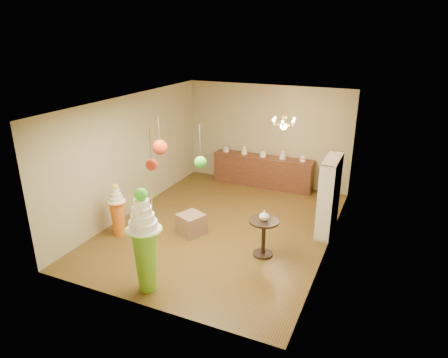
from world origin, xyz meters
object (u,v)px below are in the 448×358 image
at_px(pedestal_orange, 118,214).
at_px(round_table, 264,233).
at_px(sideboard, 263,171).
at_px(pedestal_green, 145,247).

height_order(pedestal_orange, round_table, pedestal_orange).
xyz_separation_m(pedestal_orange, sideboard, (2.00, 4.32, -0.05)).
relative_size(pedestal_green, round_table, 2.44).
relative_size(pedestal_green, sideboard, 0.65).
height_order(pedestal_green, sideboard, pedestal_green).
distance_m(pedestal_green, round_table, 2.53).
height_order(pedestal_green, pedestal_orange, pedestal_green).
bearing_deg(pedestal_green, round_table, 51.92).
bearing_deg(sideboard, round_table, -70.86).
bearing_deg(round_table, sideboard, 109.14).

